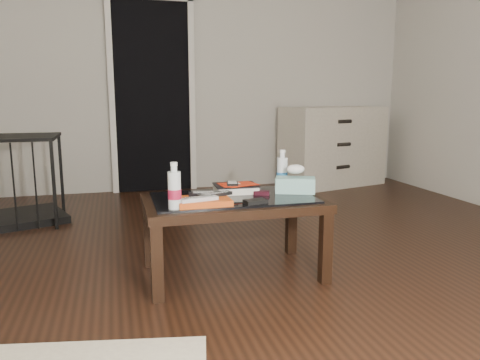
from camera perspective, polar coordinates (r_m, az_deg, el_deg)
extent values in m
plane|color=black|center=(2.96, 1.98, -10.10)|extent=(5.00, 5.00, 0.00)
plane|color=beige|center=(5.22, -6.27, 13.76)|extent=(5.00, 0.00, 5.00)
cube|color=black|center=(5.13, -10.62, 9.80)|extent=(0.80, 0.05, 2.00)
cube|color=silver|center=(5.09, -15.38, 9.60)|extent=(0.06, 0.04, 2.04)
cube|color=silver|center=(5.16, -5.87, 9.92)|extent=(0.06, 0.04, 2.04)
cube|color=black|center=(2.41, -10.09, -10.01)|extent=(0.06, 0.06, 0.40)
cube|color=black|center=(2.64, 10.39, -8.18)|extent=(0.06, 0.06, 0.40)
cube|color=black|center=(2.90, -11.03, -6.51)|extent=(0.06, 0.06, 0.40)
cube|color=black|center=(3.10, 6.25, -5.30)|extent=(0.06, 0.06, 0.40)
cube|color=black|center=(2.67, -0.86, -2.82)|extent=(1.00, 0.60, 0.05)
cube|color=black|center=(2.66, -0.86, -2.17)|extent=(0.90, 0.50, 0.01)
cube|color=beige|center=(5.48, 11.24, 4.03)|extent=(1.29, 0.79, 0.90)
cylinder|color=black|center=(5.27, 12.42, 1.55)|extent=(0.18, 0.09, 0.04)
cylinder|color=black|center=(5.24, 12.52, 4.26)|extent=(0.18, 0.09, 0.04)
cylinder|color=black|center=(5.22, 12.63, 6.98)|extent=(0.18, 0.09, 0.04)
cube|color=black|center=(4.27, -26.79, -4.37)|extent=(1.05, 0.87, 0.06)
cube|color=black|center=(3.86, -21.74, -0.58)|extent=(0.03, 0.03, 0.70)
cube|color=black|center=(4.41, -20.95, 0.75)|extent=(0.03, 0.03, 0.70)
cube|color=#C94912|center=(2.49, -4.51, -2.58)|extent=(0.28, 0.21, 0.03)
cube|color=#BBBBC0|center=(2.43, -5.01, -2.29)|extent=(0.21, 0.09, 0.02)
cube|color=black|center=(2.53, -3.10, -1.74)|extent=(0.20, 0.12, 0.02)
cube|color=black|center=(2.55, -4.03, -1.65)|extent=(0.21, 0.08, 0.02)
cube|color=black|center=(2.78, -0.52, -1.03)|extent=(0.26, 0.21, 0.05)
cube|color=red|center=(2.77, -0.53, -0.49)|extent=(0.20, 0.15, 0.01)
cube|color=black|center=(2.74, -0.94, -0.40)|extent=(0.08, 0.12, 0.02)
cube|color=black|center=(2.71, 2.66, -1.58)|extent=(0.10, 0.08, 0.02)
cube|color=black|center=(2.50, 1.89, -2.63)|extent=(0.13, 0.09, 0.02)
cylinder|color=silver|center=(2.38, -8.01, -0.67)|extent=(0.07, 0.07, 0.24)
cylinder|color=silver|center=(2.90, 5.16, 1.34)|extent=(0.08, 0.08, 0.24)
cube|color=teal|center=(2.78, 6.74, -0.61)|extent=(0.26, 0.20, 0.09)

